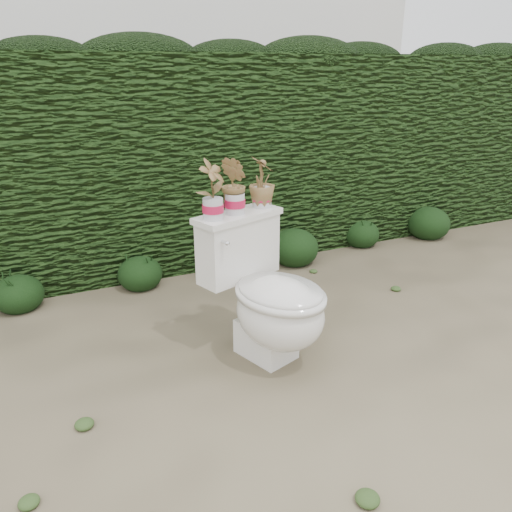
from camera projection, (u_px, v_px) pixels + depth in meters
name	position (u px, v px, depth m)	size (l,w,h in m)	color
ground	(226.00, 345.00, 2.89)	(60.00, 60.00, 0.00)	#83765A
hedge	(150.00, 161.00, 3.96)	(8.00, 1.00, 1.60)	#274617
house_wall	(114.00, 31.00, 7.50)	(8.00, 3.50, 4.00)	silver
toilet	(269.00, 298.00, 2.65)	(0.65, 0.79, 0.78)	silver
potted_plant_left	(212.00, 191.00, 2.50)	(0.15, 0.10, 0.29)	#2E7323
potted_plant_center	(235.00, 187.00, 2.60)	(0.16, 0.13, 0.29)	#2E7323
potted_plant_right	(262.00, 184.00, 2.73)	(0.15, 0.15, 0.26)	#2E7323
liriope_clump_2	(18.00, 290.00, 3.28)	(0.32, 0.32, 0.26)	black
liriope_clump_3	(140.00, 270.00, 3.60)	(0.32, 0.32, 0.26)	black
liriope_clump_4	(228.00, 251.00, 3.84)	(0.44, 0.44, 0.35)	black
liriope_clump_5	(294.00, 244.00, 4.04)	(0.39, 0.39, 0.31)	black
liriope_clump_6	(361.00, 231.00, 4.46)	(0.32, 0.32, 0.26)	black
liriope_clump_7	(429.00, 221.00, 4.66)	(0.39, 0.39, 0.31)	black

